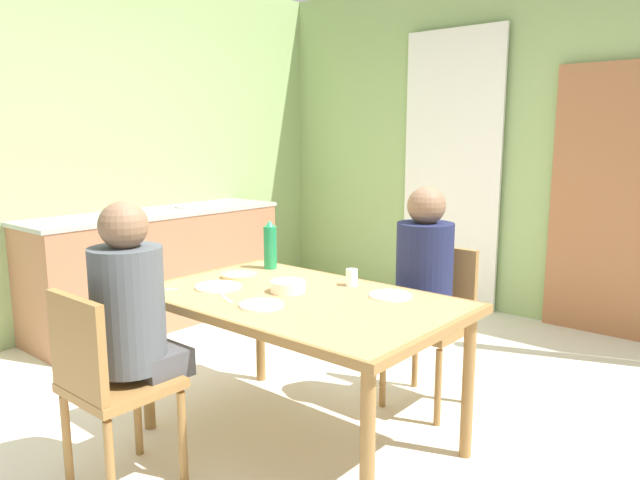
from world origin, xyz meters
name	(u,v)px	position (x,y,z in m)	size (l,w,h in m)	color
ground_plane	(300,417)	(0.00, 0.00, 0.00)	(6.64, 6.64, 0.00)	silver
wall_back	(508,145)	(0.00, 2.56, 1.41)	(4.79, 0.10, 2.81)	#92B06C
wall_left	(144,145)	(-2.30, 0.64, 1.41)	(0.10, 3.83, 2.81)	#97B371
door_wooden	(607,202)	(0.81, 2.48, 1.00)	(0.80, 0.05, 2.00)	#9F623D
curtain_panel	(451,171)	(-0.45, 2.46, 1.18)	(0.90, 0.03, 2.36)	white
kitchen_counter	(159,267)	(-1.97, 0.50, 0.45)	(0.61, 2.08, 0.91)	#A3684A
dining_table	(300,310)	(0.17, -0.19, 0.67)	(1.50, 0.93, 0.73)	olive
chair_near_diner	(105,380)	(-0.16, -1.01, 0.50)	(0.40, 0.40, 0.87)	olive
chair_far_diner	(434,315)	(0.43, 0.63, 0.50)	(0.40, 0.40, 0.87)	olive
person_near_diner	(131,305)	(-0.16, -0.87, 0.78)	(0.30, 0.37, 0.77)	#4B4B4F
person_far_diner	(423,270)	(0.43, 0.49, 0.78)	(0.30, 0.37, 0.77)	#1D2D45
water_bottle_green_near	(270,246)	(-0.36, 0.15, 0.86)	(0.07, 0.07, 0.28)	#1D834D
serving_bowl_center	(288,286)	(0.07, -0.16, 0.76)	(0.17, 0.17, 0.06)	#F4D9C5
dinner_plate_near_left	(262,305)	(0.15, -0.41, 0.74)	(0.20, 0.20, 0.01)	white
dinner_plate_near_right	(390,295)	(0.50, 0.09, 0.74)	(0.20, 0.20, 0.01)	white
dinner_plate_far_center	(218,287)	(-0.25, -0.33, 0.74)	(0.23, 0.23, 0.01)	white
drinking_glass_by_near_diner	(352,277)	(0.23, 0.14, 0.78)	(0.06, 0.06, 0.09)	silver
bread_plate_sliced	(239,276)	(-0.33, -0.11, 0.74)	(0.19, 0.19, 0.02)	#DBB77A
cutlery_knife_near	(163,289)	(-0.43, -0.53, 0.74)	(0.15, 0.02, 0.00)	silver
cutlery_fork_near	(226,299)	(-0.06, -0.44, 0.74)	(0.15, 0.02, 0.00)	silver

